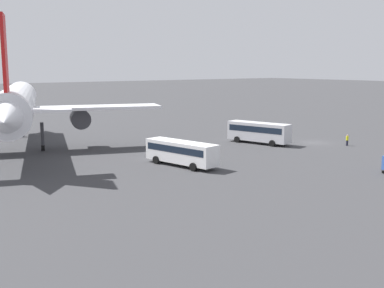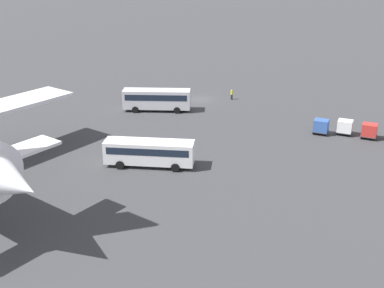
{
  "view_description": "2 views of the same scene",
  "coord_description": "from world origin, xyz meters",
  "px_view_note": "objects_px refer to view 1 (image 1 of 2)",
  "views": [
    {
      "loc": [
        -50.0,
        61.72,
        12.31
      ],
      "look_at": [
        -2.72,
        26.66,
        2.71
      ],
      "focal_mm": 45.0,
      "sensor_mm": 36.0,
      "label": 1
    },
    {
      "loc": [
        -22.01,
        75.15,
        23.05
      ],
      "look_at": [
        -6.88,
        26.61,
        2.82
      ],
      "focal_mm": 45.0,
      "sensor_mm": 36.0,
      "label": 2
    }
  ],
  "objects_px": {
    "worker_person": "(347,140)",
    "shuttle_bus_near": "(259,131)",
    "shuttle_bus_far": "(181,151)",
    "airplane": "(16,105)"
  },
  "relations": [
    {
      "from": "worker_person",
      "to": "shuttle_bus_near",
      "type": "bearing_deg",
      "value": 44.16
    },
    {
      "from": "shuttle_bus_far",
      "to": "worker_person",
      "type": "bearing_deg",
      "value": -106.63
    },
    {
      "from": "airplane",
      "to": "shuttle_bus_far",
      "type": "xyz_separation_m",
      "value": [
        -23.1,
        -12.93,
        -4.89
      ]
    },
    {
      "from": "shuttle_bus_far",
      "to": "airplane",
      "type": "bearing_deg",
      "value": 18.38
    },
    {
      "from": "airplane",
      "to": "shuttle_bus_near",
      "type": "height_order",
      "value": "airplane"
    },
    {
      "from": "shuttle_bus_near",
      "to": "shuttle_bus_far",
      "type": "xyz_separation_m",
      "value": [
        -6.83,
        19.98,
        -0.17
      ]
    },
    {
      "from": "shuttle_bus_near",
      "to": "worker_person",
      "type": "bearing_deg",
      "value": -150.34
    },
    {
      "from": "shuttle_bus_far",
      "to": "shuttle_bus_near",
      "type": "bearing_deg",
      "value": -81.99
    },
    {
      "from": "shuttle_bus_far",
      "to": "worker_person",
      "type": "distance_m",
      "value": 29.67
    },
    {
      "from": "shuttle_bus_near",
      "to": "worker_person",
      "type": "xyz_separation_m",
      "value": [
        -9.81,
        -9.53,
        -1.13
      ]
    }
  ]
}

